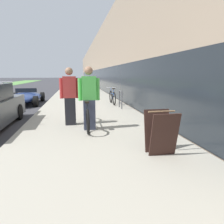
{
  "coord_description": "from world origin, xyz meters",
  "views": [
    {
      "loc": [
        5.55,
        -4.22,
        1.76
      ],
      "look_at": [
        8.81,
        13.49,
        -1.64
      ],
      "focal_mm": 32.0,
      "sensor_mm": 36.0,
      "label": 1
    }
  ],
  "objects": [
    {
      "name": "person_bystander",
      "position": [
        5.38,
        2.26,
        1.07
      ],
      "size": [
        0.62,
        0.24,
        1.83
      ],
      "color": "black",
      "rests_on": "sidewalk_slab"
    },
    {
      "name": "cruiser_bike_nearest",
      "position": [
        7.56,
        6.56,
        0.53
      ],
      "size": [
        0.52,
        1.69,
        0.9
      ],
      "color": "black",
      "rests_on": "sidewalk_slab"
    },
    {
      "name": "storefront_facade",
      "position": [
        13.3,
        29.0,
        3.24
      ],
      "size": [
        10.01,
        70.0,
        6.5
      ],
      "color": "gray",
      "rests_on": "ground"
    },
    {
      "name": "sidewalk_slab",
      "position": [
        6.06,
        21.0,
        0.07
      ],
      "size": [
        4.4,
        70.0,
        0.15
      ],
      "color": "#A39E8E",
      "rests_on": "ground"
    },
    {
      "name": "vintage_roadster_curbside",
      "position": [
        2.54,
        8.51,
        0.39
      ],
      "size": [
        1.91,
        4.14,
        0.91
      ],
      "color": "navy",
      "rests_on": "ground"
    },
    {
      "name": "sandwich_board_sign",
      "position": [
        7.24,
        -0.54,
        0.6
      ],
      "size": [
        0.56,
        0.56,
        0.9
      ],
      "color": "#331E19",
      "rests_on": "sidewalk_slab"
    },
    {
      "name": "person_rider",
      "position": [
        5.94,
        1.59,
        1.07
      ],
      "size": [
        0.62,
        0.24,
        1.84
      ],
      "color": "#33384C",
      "rests_on": "sidewalk_slab"
    },
    {
      "name": "tandem_bicycle",
      "position": [
        5.86,
        1.87,
        0.52
      ],
      "size": [
        0.52,
        2.3,
        0.88
      ],
      "color": "black",
      "rests_on": "sidewalk_slab"
    },
    {
      "name": "bike_rack_hoop",
      "position": [
        7.69,
        5.14,
        0.66
      ],
      "size": [
        0.05,
        0.6,
        0.84
      ],
      "color": "#4C4C51",
      "rests_on": "sidewalk_slab"
    }
  ]
}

